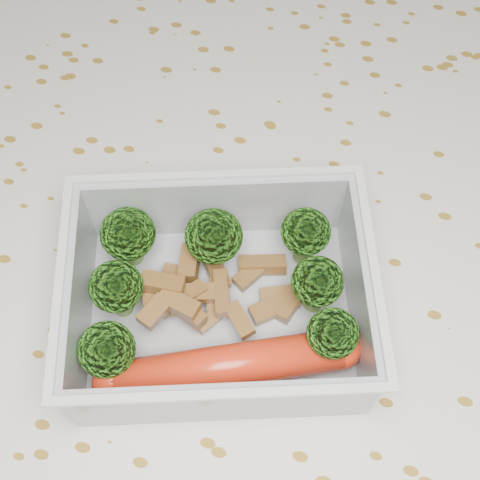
# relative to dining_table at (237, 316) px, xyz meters

# --- Properties ---
(ground_plane) EXTENTS (4.00, 4.00, 0.00)m
(ground_plane) POSITION_rel_dining_table_xyz_m (0.00, 0.00, -0.67)
(ground_plane) COLOR olive
(ground_plane) RESTS_ON ground
(dining_table) EXTENTS (1.40, 0.90, 0.75)m
(dining_table) POSITION_rel_dining_table_xyz_m (0.00, 0.00, 0.00)
(dining_table) COLOR brown
(dining_table) RESTS_ON ground
(tablecloth) EXTENTS (1.46, 0.96, 0.19)m
(tablecloth) POSITION_rel_dining_table_xyz_m (0.00, 0.00, 0.05)
(tablecloth) COLOR silver
(tablecloth) RESTS_ON dining_table
(lunch_container) EXTENTS (0.23, 0.20, 0.07)m
(lunch_container) POSITION_rel_dining_table_xyz_m (-0.00, -0.04, 0.11)
(lunch_container) COLOR silver
(lunch_container) RESTS_ON tablecloth
(broccoli_florets) EXTENTS (0.18, 0.14, 0.05)m
(broccoli_florets) POSITION_rel_dining_table_xyz_m (-0.01, -0.03, 0.13)
(broccoli_florets) COLOR #608C3F
(broccoli_florets) RESTS_ON lunch_container
(meat_pile) EXTENTS (0.12, 0.08, 0.03)m
(meat_pile) POSITION_rel_dining_table_xyz_m (-0.01, -0.03, 0.11)
(meat_pile) COLOR brown
(meat_pile) RESTS_ON lunch_container
(sausage) EXTENTS (0.16, 0.08, 0.03)m
(sausage) POSITION_rel_dining_table_xyz_m (0.01, -0.08, 0.11)
(sausage) COLOR red
(sausage) RESTS_ON lunch_container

